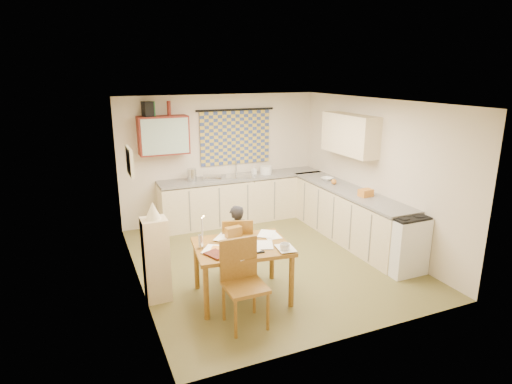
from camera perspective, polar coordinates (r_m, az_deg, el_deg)
name	(u,v)px	position (r m, az deg, el deg)	size (l,w,h in m)	color
floor	(268,261)	(6.96, 1.57, -9.13)	(4.00, 4.50, 0.02)	brown
ceiling	(269,101)	(6.32, 1.75, 12.06)	(4.00, 4.50, 0.02)	white
wall_back	(221,158)	(8.58, -4.70, 4.51)	(4.00, 0.02, 2.50)	beige
wall_front	(358,235)	(4.67, 13.40, -5.63)	(4.00, 0.02, 2.50)	beige
wall_left	(133,200)	(6.00, -16.07, -1.03)	(0.02, 4.50, 2.50)	beige
wall_right	(375,173)	(7.57, 15.62, 2.45)	(0.02, 4.50, 2.50)	beige
window_blind	(235,138)	(8.57, -2.76, 7.25)	(1.45, 0.03, 1.05)	navy
curtain_rod	(235,110)	(8.49, -2.76, 10.91)	(0.04, 0.04, 1.60)	black
wall_cabinet	(163,135)	(8.03, -12.24, 7.41)	(0.90, 0.34, 0.70)	#5E1912
wall_cabinet_glass	(165,136)	(7.86, -11.99, 7.26)	(0.84, 0.02, 0.64)	#99B2A5
upper_cabinet_right	(350,134)	(7.79, 12.38, 7.52)	(0.34, 1.30, 0.70)	beige
framed_print	(130,161)	(6.28, -16.50, 3.93)	(0.04, 0.50, 0.40)	beige
print_canvas	(131,161)	(6.28, -16.28, 3.95)	(0.01, 0.42, 0.32)	silver
counter_back	(242,199)	(8.59, -1.86, -0.91)	(3.30, 0.62, 0.92)	beige
counter_right	(348,215)	(7.82, 12.11, -2.98)	(0.62, 2.95, 0.92)	beige
stove	(402,243)	(6.81, 18.89, -6.44)	(0.58, 0.58, 0.89)	white
sink	(240,178)	(8.47, -2.12, 1.84)	(0.55, 0.45, 0.10)	silver
tap	(236,168)	(8.58, -2.69, 3.26)	(0.03, 0.03, 0.28)	silver
dish_rack	(212,178)	(8.27, -5.86, 1.92)	(0.35, 0.30, 0.06)	silver
kettle	(192,175)	(8.14, -8.57, 2.26)	(0.18, 0.18, 0.24)	silver
mixing_bowl	(266,170)	(8.65, 1.31, 2.96)	(0.24, 0.24, 0.16)	white
soap_bottle	(254,170)	(8.60, -0.26, 2.93)	(0.10, 0.10, 0.17)	white
bowl	(327,179)	(8.26, 9.45, 1.74)	(0.28, 0.28, 0.05)	white
orange_bag	(366,193)	(7.31, 14.42, -0.11)	(0.22, 0.16, 0.12)	orange
fruit_orange	(334,182)	(7.97, 10.35, 1.37)	(0.10, 0.10, 0.10)	orange
speaker	(148,109)	(7.93, -14.26, 10.69)	(0.16, 0.20, 0.26)	black
bottle_green	(153,109)	(7.94, -13.54, 10.74)	(0.07, 0.07, 0.26)	#195926
bottle_brown	(169,108)	(8.00, -11.54, 10.89)	(0.07, 0.07, 0.26)	#5E1912
dining_table	(242,271)	(5.75, -1.87, -10.47)	(1.32, 1.07, 0.75)	brown
chair_far	(237,259)	(6.29, -2.52, -8.94)	(0.53, 0.53, 0.95)	brown
chair_near	(245,300)	(5.21, -1.52, -14.18)	(0.47, 0.47, 1.03)	brown
person	(236,242)	(6.19, -2.70, -6.71)	(0.44, 0.33, 1.11)	black
shelf_stand	(156,260)	(5.77, -13.16, -8.78)	(0.32, 0.30, 1.13)	beige
lampshade	(153,211)	(5.53, -13.59, -2.42)	(0.20, 0.20, 0.22)	beige
letter_rack	(233,233)	(5.78, -3.03, -5.43)	(0.22, 0.10, 0.16)	brown
mug	(285,247)	(5.41, 3.85, -7.35)	(0.16, 0.16, 0.10)	white
magazine	(210,257)	(5.25, -6.16, -8.60)	(0.29, 0.32, 0.03)	maroon
book	(210,250)	(5.43, -6.10, -7.76)	(0.31, 0.34, 0.02)	orange
orange_box	(225,254)	(5.29, -4.09, -8.27)	(0.12, 0.08, 0.04)	orange
eyeglasses	(259,252)	(5.36, 0.45, -8.03)	(0.13, 0.04, 0.02)	black
candle_holder	(201,242)	(5.50, -7.37, -6.57)	(0.06, 0.06, 0.18)	silver
candle	(202,226)	(5.45, -7.20, -4.53)	(0.02, 0.02, 0.22)	white
candle_flame	(204,216)	(5.43, -7.01, -3.25)	(0.02, 0.02, 0.02)	#FFCC66
papers	(244,245)	(5.57, -1.64, -7.04)	(1.20, 1.00, 0.02)	white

